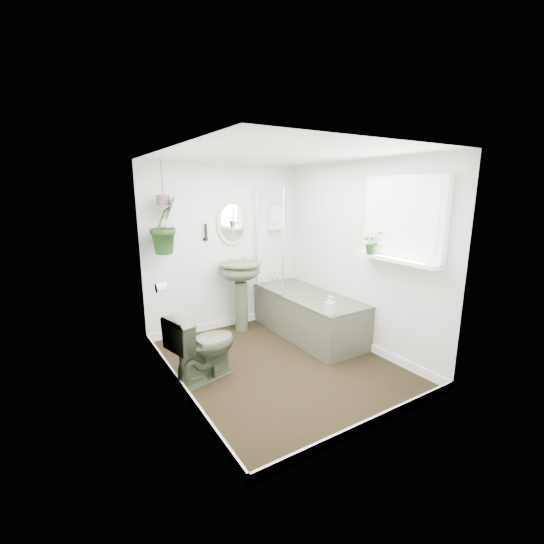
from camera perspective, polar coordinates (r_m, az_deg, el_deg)
floor at (r=4.32m, az=1.08°, el=-14.22°), size 2.30×2.80×0.02m
ceiling at (r=3.86m, az=1.23°, el=18.09°), size 2.30×2.80×0.02m
wall_back at (r=5.15m, az=-7.42°, el=3.73°), size 2.30×0.02×2.30m
wall_front at (r=2.89m, az=16.58°, el=-3.92°), size 2.30×0.02×2.30m
wall_left at (r=3.46m, az=-15.21°, el=-1.11°), size 0.02×2.80×2.30m
wall_right at (r=4.65m, az=13.24°, el=2.53°), size 0.02×2.80×2.30m
skirting at (r=4.29m, az=1.09°, el=-13.51°), size 2.30×2.80×0.10m
bathtub at (r=5.01m, az=5.72°, el=-6.67°), size 0.72×1.72×0.58m
bath_screen at (r=4.98m, az=-0.50°, el=5.04°), size 0.04×0.72×1.40m
shower_box at (r=5.42m, az=0.56°, el=8.55°), size 0.20×0.10×0.35m
oval_mirror at (r=5.12m, az=-6.22°, el=7.66°), size 0.46×0.03×0.62m
wall_sconce at (r=4.96m, az=-10.33°, el=6.20°), size 0.04×0.04×0.22m
toilet_roll_holder at (r=4.19m, az=-17.02°, el=-2.34°), size 0.11×0.11×0.11m
window_recess at (r=4.08m, az=19.89°, el=7.78°), size 0.08×1.00×0.90m
window_sill at (r=4.08m, az=18.83°, el=1.89°), size 0.18×1.00×0.04m
window_blinds at (r=4.04m, az=19.49°, el=7.77°), size 0.01×0.86×0.76m
toilet at (r=3.92m, az=-10.69°, el=-11.29°), size 0.80×0.58×0.74m
pedestal_sink at (r=5.12m, az=-4.88°, el=-3.86°), size 0.67×0.60×0.98m
sill_plant at (r=4.21m, az=15.40°, el=4.50°), size 0.29×0.27×0.26m
hanging_plant at (r=4.62m, az=-16.48°, el=7.12°), size 0.50×0.48×0.71m
soap_bottle at (r=4.14m, az=9.09°, el=-5.16°), size 0.12×0.12×0.21m
hanging_pot at (r=4.60m, az=-16.71°, el=10.75°), size 0.16×0.16×0.12m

